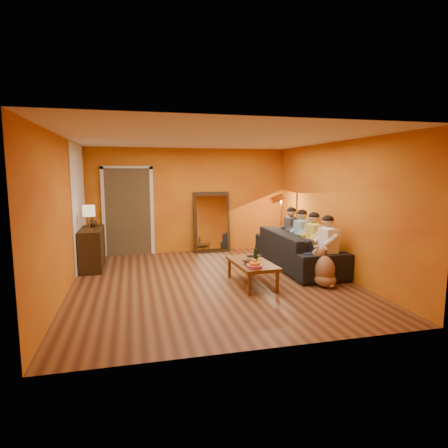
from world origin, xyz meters
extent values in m
cube|color=brown|center=(0.00, 0.00, 0.00)|extent=(5.00, 5.50, 0.00)
cube|color=white|center=(0.00, 0.00, 2.60)|extent=(5.00, 5.50, 0.00)
cube|color=orange|center=(0.00, 2.75, 1.30)|extent=(5.00, 0.00, 2.60)
cube|color=orange|center=(-2.50, 0.00, 1.30)|extent=(0.00, 5.50, 2.60)
cube|color=orange|center=(2.50, 0.00, 1.30)|extent=(0.00, 5.50, 2.60)
cube|color=white|center=(-2.48, 1.75, 1.30)|extent=(0.02, 1.90, 2.58)
cube|color=#3F2D19|center=(-1.50, 2.83, 1.05)|extent=(1.06, 0.30, 2.10)
cube|color=white|center=(-2.07, 2.71, 1.05)|extent=(0.08, 0.06, 2.20)
cube|color=white|center=(-0.93, 2.71, 1.05)|extent=(0.08, 0.06, 2.20)
cube|color=white|center=(-1.50, 2.71, 2.12)|extent=(1.22, 0.06, 0.08)
cube|color=#332211|center=(0.55, 2.63, 0.76)|extent=(0.92, 0.27, 1.51)
cube|color=white|center=(0.55, 2.59, 0.76)|extent=(0.78, 0.21, 1.35)
cube|color=#332211|center=(-2.24, 1.55, 0.42)|extent=(0.44, 1.18, 0.85)
imported|color=black|center=(2.00, 0.61, 0.38)|extent=(2.63, 1.03, 0.77)
cylinder|color=black|center=(0.71, -0.39, 0.58)|extent=(0.07, 0.07, 0.31)
imported|color=#B27F3F|center=(0.78, -0.22, 0.46)|extent=(0.09, 0.09, 0.08)
imported|color=black|center=(0.84, 0.01, 0.43)|extent=(0.33, 0.24, 0.02)
imported|color=#332211|center=(0.48, -0.54, 0.43)|extent=(0.19, 0.24, 0.02)
imported|color=red|center=(0.49, -0.53, 0.45)|extent=(0.28, 0.32, 0.02)
imported|color=black|center=(0.48, -0.55, 0.47)|extent=(0.23, 0.26, 0.02)
imported|color=#332211|center=(-2.24, 1.80, 0.95)|extent=(0.20, 0.20, 0.21)
camera|label=1|loc=(-1.38, -6.58, 2.02)|focal=30.00mm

